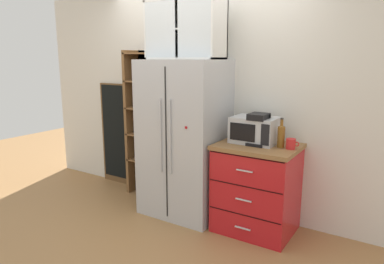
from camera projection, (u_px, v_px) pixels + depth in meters
ground_plane at (184, 211)px, 4.02m from camera, size 10.70×10.70×0.00m
wall_back_cream at (202, 98)px, 4.09m from camera, size 5.00×0.10×2.55m
refrigerator at (184, 139)px, 3.86m from camera, size 0.87×0.69×1.71m
pantry_shelf_column at (149, 122)px, 4.43m from camera, size 0.52×0.31×1.82m
counter_cabinet at (257, 188)px, 3.52m from camera, size 0.78×0.64×0.90m
microwave at (255, 130)px, 3.47m from camera, size 0.44×0.33×0.26m
coffee_maker at (259, 129)px, 3.40m from camera, size 0.17×0.20×0.31m
mug_red at (291, 144)px, 3.25m from camera, size 0.12×0.09×0.10m
bottle_amber at (281, 135)px, 3.29m from camera, size 0.07×0.07×0.28m
upper_cabinet at (186, 30)px, 3.66m from camera, size 0.84×0.32×0.60m
chalkboard_menu at (119, 134)px, 4.83m from camera, size 0.60×0.04×1.39m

